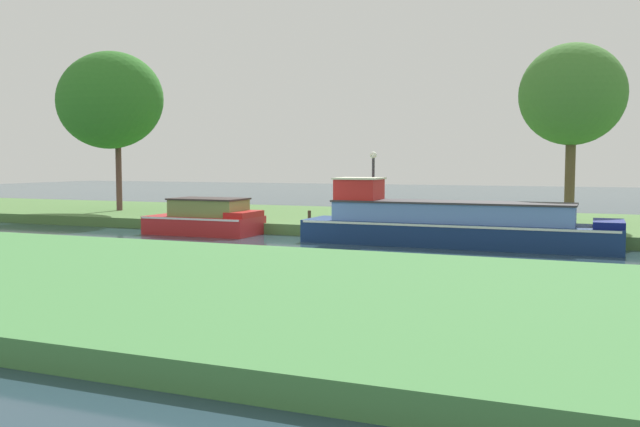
{
  "coord_description": "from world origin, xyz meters",
  "views": [
    {
      "loc": [
        9.65,
        -20.4,
        2.65
      ],
      "look_at": [
        0.83,
        1.2,
        0.9
      ],
      "focal_mm": 38.0,
      "sensor_mm": 36.0,
      "label": 1
    }
  ],
  "objects": [
    {
      "name": "ground_plane",
      "position": [
        0.0,
        0.0,
        0.0
      ],
      "size": [
        120.0,
        120.0,
        0.0
      ],
      "primitive_type": "plane",
      "color": "#253B47"
    },
    {
      "name": "riverbank_far",
      "position": [
        0.0,
        7.0,
        0.2
      ],
      "size": [
        72.0,
        10.0,
        0.4
      ],
      "primitive_type": "cube",
      "color": "#4E763C",
      "rests_on": "ground_plane"
    },
    {
      "name": "riverbank_near",
      "position": [
        0.0,
        -9.0,
        0.2
      ],
      "size": [
        72.0,
        10.0,
        0.4
      ],
      "primitive_type": "cube",
      "color": "#468244",
      "rests_on": "ground_plane"
    },
    {
      "name": "navy_barge",
      "position": [
        5.33,
        1.2,
        0.69
      ],
      "size": [
        9.92,
        2.09,
        2.16
      ],
      "color": "navy",
      "rests_on": "ground_plane"
    },
    {
      "name": "red_narrowboat",
      "position": [
        -3.73,
        1.2,
        0.57
      ],
      "size": [
        4.17,
        2.06,
        1.35
      ],
      "color": "#B42225",
      "rests_on": "ground_plane"
    },
    {
      "name": "willow_tree_left",
      "position": [
        -11.25,
        5.03,
        5.52
      ],
      "size": [
        5.59,
        3.3,
        7.36
      ],
      "color": "brown",
      "rests_on": "riverbank_far"
    },
    {
      "name": "willow_tree_centre",
      "position": [
        8.73,
        6.55,
        5.16
      ],
      "size": [
        3.86,
        3.2,
        6.67
      ],
      "color": "brown",
      "rests_on": "riverbank_far"
    },
    {
      "name": "lamp_post",
      "position": [
        2.2,
        2.91,
        2.09
      ],
      "size": [
        0.24,
        0.24,
        2.66
      ],
      "color": "#333338",
      "rests_on": "riverbank_far"
    },
    {
      "name": "mooring_post_near",
      "position": [
        -0.05,
        2.31,
        0.65
      ],
      "size": [
        0.12,
        0.12,
        0.51
      ],
      "primitive_type": "cylinder",
      "color": "#453222",
      "rests_on": "riverbank_far"
    }
  ]
}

